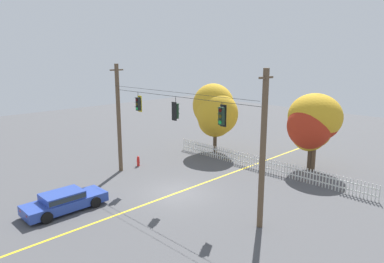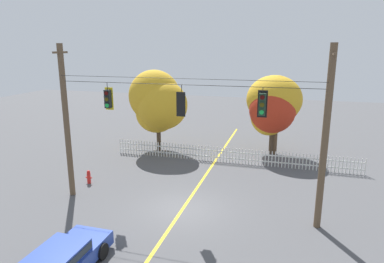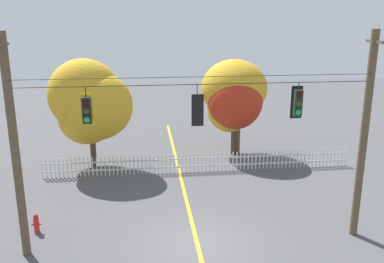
{
  "view_description": "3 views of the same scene",
  "coord_description": "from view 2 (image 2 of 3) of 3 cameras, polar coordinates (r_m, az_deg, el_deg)",
  "views": [
    {
      "loc": [
        15.89,
        -14.38,
        8.73
      ],
      "look_at": [
        0.33,
        1.07,
        3.98
      ],
      "focal_mm": 32.84,
      "sensor_mm": 36.0,
      "label": 1
    },
    {
      "loc": [
        4.83,
        -15.23,
        8.0
      ],
      "look_at": [
        0.35,
        0.46,
        3.96
      ],
      "focal_mm": 32.21,
      "sensor_mm": 36.0,
      "label": 2
    },
    {
      "loc": [
        -1.96,
        -14.71,
        8.74
      ],
      "look_at": [
        -0.15,
        0.48,
        4.43
      ],
      "focal_mm": 39.84,
      "sensor_mm": 36.0,
      "label": 3
    }
  ],
  "objects": [
    {
      "name": "traffic_signal_northbound_primary",
      "position": [
        15.48,
        11.55,
        4.44
      ],
      "size": [
        0.43,
        0.38,
        1.36
      ],
      "color": "black"
    },
    {
      "name": "traffic_signal_southbound_primary",
      "position": [
        16.19,
        -1.73,
        4.61
      ],
      "size": [
        0.43,
        0.38,
        1.48
      ],
      "color": "black"
    },
    {
      "name": "fire_hydrant",
      "position": [
        21.68,
        -16.72,
        -7.21
      ],
      "size": [
        0.38,
        0.22,
        0.82
      ],
      "color": "red",
      "rests_on": "ground"
    },
    {
      "name": "autumn_oak_far_east",
      "position": [
        26.24,
        13.44,
        3.95
      ],
      "size": [
        3.65,
        3.97,
        5.27
      ],
      "color": "brown",
      "rests_on": "ground"
    },
    {
      "name": "ground",
      "position": [
        17.87,
        -1.53,
        -12.68
      ],
      "size": [
        80.0,
        80.0,
        0.0
      ],
      "primitive_type": "plane",
      "color": "#4C4C4F"
    },
    {
      "name": "autumn_maple_near_fence",
      "position": [
        26.61,
        -5.7,
        4.67
      ],
      "size": [
        4.68,
        3.74,
        6.3
      ],
      "color": "#473828",
      "rests_on": "ground"
    },
    {
      "name": "white_picket_fence",
      "position": [
        24.39,
        6.51,
        -3.96
      ],
      "size": [
        17.29,
        0.06,
        1.09
      ],
      "color": "silver",
      "rests_on": "ground"
    },
    {
      "name": "autumn_maple_mid",
      "position": [
        26.49,
        13.38,
        4.46
      ],
      "size": [
        4.11,
        3.89,
        5.96
      ],
      "color": "#473828",
      "rests_on": "ground"
    },
    {
      "name": "lane_centerline_stripe",
      "position": [
        17.87,
        -1.53,
        -12.67
      ],
      "size": [
        0.16,
        36.0,
        0.01
      ],
      "primitive_type": "cube",
      "color": "gold",
      "rests_on": "ground"
    },
    {
      "name": "traffic_signal_westbound_side",
      "position": [
        17.74,
        -13.74,
        5.27
      ],
      "size": [
        0.43,
        0.38,
        1.39
      ],
      "color": "black"
    },
    {
      "name": "signal_support_span",
      "position": [
        16.44,
        -1.63,
        0.36
      ],
      "size": [
        13.13,
        1.1,
        8.16
      ],
      "color": "brown",
      "rests_on": "ground"
    }
  ]
}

